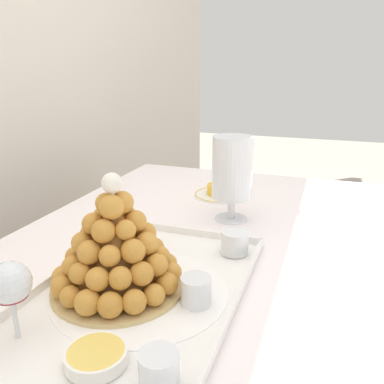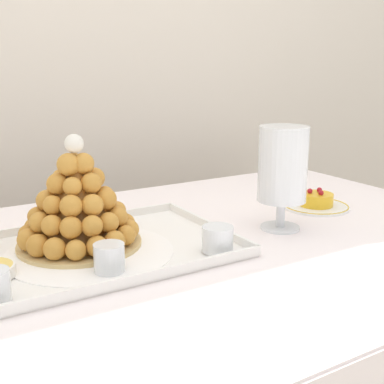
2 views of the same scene
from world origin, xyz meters
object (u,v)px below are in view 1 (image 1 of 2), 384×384
at_px(serving_tray, 140,292).
at_px(creme_brulee_ramekin, 96,356).
at_px(macaron_goblet, 232,169).
at_px(fruit_tart_plate, 220,192).
at_px(dessert_cup_left, 159,372).
at_px(dessert_cup_mid_left, 196,292).
at_px(wine_glass, 10,287).
at_px(croquembouche, 116,248).
at_px(dessert_cup_centre, 234,243).

xyz_separation_m(serving_tray, creme_brulee_ramekin, (-0.20, -0.03, 0.01)).
xyz_separation_m(macaron_goblet, fruit_tart_plate, (0.20, 0.09, -0.14)).
height_order(dessert_cup_left, fruit_tart_plate, dessert_cup_left).
xyz_separation_m(dessert_cup_mid_left, macaron_goblet, (0.44, 0.05, 0.12)).
bearing_deg(macaron_goblet, wine_glass, 162.75).
xyz_separation_m(croquembouche, macaron_goblet, (0.44, -0.11, 0.05)).
relative_size(fruit_tart_plate, wine_glass, 1.28).
height_order(croquembouche, macaron_goblet, same).
xyz_separation_m(serving_tray, wine_glass, (-0.19, 0.13, 0.09)).
distance_m(serving_tray, fruit_tart_plate, 0.64).
bearing_deg(wine_glass, dessert_cup_left, -94.91).
bearing_deg(dessert_cup_mid_left, dessert_cup_left, -175.16).
distance_m(serving_tray, dessert_cup_centre, 0.26).
height_order(creme_brulee_ramekin, fruit_tart_plate, fruit_tart_plate).
distance_m(dessert_cup_left, fruit_tart_plate, 0.86).
height_order(serving_tray, wine_glass, wine_glass).
bearing_deg(creme_brulee_ramekin, fruit_tart_plate, 3.04).
distance_m(dessert_cup_left, dessert_cup_centre, 0.43).
xyz_separation_m(dessert_cup_mid_left, wine_glass, (-0.18, 0.24, 0.07)).
height_order(dessert_cup_mid_left, macaron_goblet, macaron_goblet).
bearing_deg(dessert_cup_centre, serving_tray, 149.40).
distance_m(serving_tray, dessert_cup_mid_left, 0.12).
distance_m(dessert_cup_mid_left, macaron_goblet, 0.46).
distance_m(macaron_goblet, wine_glass, 0.66).
bearing_deg(creme_brulee_ramekin, dessert_cup_centre, -14.08).
distance_m(croquembouche, dessert_cup_left, 0.27).
bearing_deg(croquembouche, dessert_cup_mid_left, -89.27).
height_order(dessert_cup_left, wine_glass, wine_glass).
bearing_deg(dessert_cup_left, macaron_goblet, 5.50).
distance_m(croquembouche, macaron_goblet, 0.46).
distance_m(dessert_cup_left, dessert_cup_mid_left, 0.21).
height_order(dessert_cup_mid_left, fruit_tart_plate, dessert_cup_mid_left).
xyz_separation_m(dessert_cup_left, macaron_goblet, (0.65, 0.06, 0.12)).
relative_size(croquembouche, fruit_tart_plate, 1.45).
distance_m(serving_tray, creme_brulee_ramekin, 0.20).
distance_m(fruit_tart_plate, wine_glass, 0.84).
xyz_separation_m(serving_tray, dessert_cup_centre, (0.22, -0.13, 0.03)).
height_order(serving_tray, creme_brulee_ramekin, creme_brulee_ramekin).
bearing_deg(creme_brulee_ramekin, dessert_cup_mid_left, -24.52).
relative_size(dessert_cup_mid_left, macaron_goblet, 0.24).
relative_size(dessert_cup_mid_left, wine_glass, 0.41).
relative_size(creme_brulee_ramekin, wine_glass, 0.67).
xyz_separation_m(creme_brulee_ramekin, wine_glass, (0.01, 0.15, 0.08)).
height_order(croquembouche, dessert_cup_left, croquembouche).
relative_size(dessert_cup_left, fruit_tart_plate, 0.32).
xyz_separation_m(dessert_cup_left, creme_brulee_ramekin, (0.01, 0.11, -0.01)).
distance_m(macaron_goblet, fruit_tart_plate, 0.26).
bearing_deg(croquembouche, serving_tray, -82.87).
height_order(croquembouche, wine_glass, croquembouche).
bearing_deg(croquembouche, macaron_goblet, -14.27).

